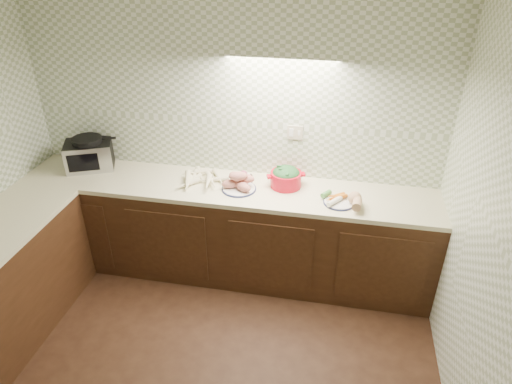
% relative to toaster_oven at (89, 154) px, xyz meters
% --- Properties ---
extents(room, '(3.60, 3.60, 2.60)m').
position_rel_toaster_oven_xyz_m(room, '(1.30, -1.62, 0.59)').
color(room, black).
rests_on(room, ground).
extents(counter, '(3.60, 3.60, 0.90)m').
position_rel_toaster_oven_xyz_m(counter, '(0.61, -0.94, -0.58)').
color(counter, black).
rests_on(counter, ground).
extents(toaster_oven, '(0.50, 0.45, 0.29)m').
position_rel_toaster_oven_xyz_m(toaster_oven, '(0.00, 0.00, 0.00)').
color(toaster_oven, black).
rests_on(toaster_oven, counter).
extents(parsnip_pile, '(0.50, 0.38, 0.09)m').
position_rel_toaster_oven_xyz_m(parsnip_pile, '(1.09, -0.10, -0.10)').
color(parsnip_pile, beige).
rests_on(parsnip_pile, counter).
extents(sweet_potato_plate, '(0.30, 0.29, 0.17)m').
position_rel_toaster_oven_xyz_m(sweet_potato_plate, '(1.43, -0.14, -0.07)').
color(sweet_potato_plate, '#181E44').
rests_on(sweet_potato_plate, counter).
extents(onion_bowl, '(0.13, 0.13, 0.10)m').
position_rel_toaster_oven_xyz_m(onion_bowl, '(1.45, 0.00, -0.10)').
color(onion_bowl, black).
rests_on(onion_bowl, counter).
extents(dutch_oven, '(0.34, 0.34, 0.18)m').
position_rel_toaster_oven_xyz_m(dutch_oven, '(1.81, -0.02, -0.05)').
color(dutch_oven, red).
rests_on(dutch_oven, counter).
extents(veg_plate, '(0.35, 0.26, 0.12)m').
position_rel_toaster_oven_xyz_m(veg_plate, '(2.31, -0.21, -0.09)').
color(veg_plate, '#181E44').
rests_on(veg_plate, counter).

